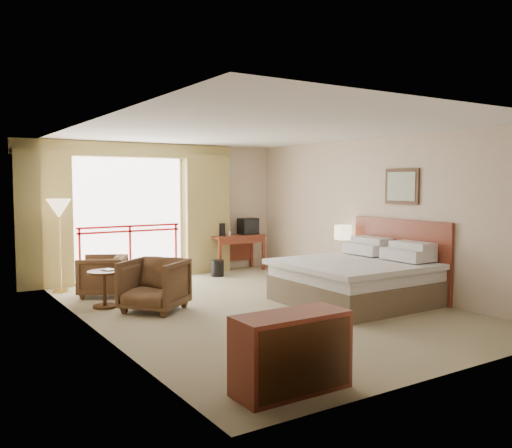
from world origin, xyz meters
TOP-DOWN VIEW (x-y plane):
  - floor at (0.00, 0.00)m, footprint 7.00×7.00m
  - ceiling at (0.00, 0.00)m, footprint 7.00×7.00m
  - wall_back at (0.00, 3.50)m, footprint 5.00×0.00m
  - wall_front at (0.00, -3.50)m, footprint 5.00×0.00m
  - wall_left at (-2.50, 0.00)m, footprint 0.00×7.00m
  - wall_right at (2.50, 0.00)m, footprint 0.00×7.00m
  - balcony_door at (-0.80, 3.48)m, footprint 2.40×0.00m
  - balcony_railing at (-0.80, 3.46)m, footprint 2.09×0.03m
  - curtain_left at (-2.45, 3.35)m, footprint 1.00×0.26m
  - curtain_right at (0.85, 3.35)m, footprint 1.00×0.26m
  - valance at (-0.80, 3.38)m, footprint 4.40×0.22m
  - hvac_vent at (1.30, 3.47)m, footprint 0.50×0.04m
  - bed at (1.50, -0.60)m, footprint 2.13×2.06m
  - headboard at (2.46, -0.60)m, footprint 0.06×2.10m
  - framed_art at (2.47, -0.60)m, footprint 0.04×0.72m
  - nightstand at (2.25, 0.54)m, footprint 0.40×0.47m
  - table_lamp at (2.25, 0.59)m, footprint 0.32×0.32m
  - phone at (2.20, 0.39)m, footprint 0.21×0.17m
  - desk at (1.50, 3.25)m, footprint 1.19×0.57m
  - tv at (1.80, 3.19)m, footprint 0.40×0.32m
  - coffee_maker at (1.15, 3.20)m, footprint 0.13×0.13m
  - cup at (1.30, 3.15)m, footprint 0.08×0.08m
  - wastebasket at (0.79, 2.75)m, footprint 0.29×0.29m
  - armchair_far at (-1.77, 2.11)m, footprint 1.02×1.01m
  - armchair_near at (-1.45, 0.61)m, footprint 1.19×1.19m
  - side_table at (-2.00, 1.23)m, footprint 0.52×0.52m
  - book at (-2.00, 1.23)m, footprint 0.21×0.24m
  - floor_lamp at (-2.29, 2.85)m, footprint 0.42×0.42m
  - dresser at (-1.59, -3.02)m, footprint 1.09×0.46m

SIDE VIEW (x-z plane):
  - floor at x=0.00m, z-range 0.00..0.00m
  - armchair_far at x=-1.77m, z-range -0.34..0.34m
  - armchair_near at x=-1.45m, z-range -0.39..0.39m
  - wastebasket at x=0.79m, z-range 0.00..0.33m
  - nightstand at x=2.25m, z-range 0.00..0.55m
  - dresser at x=-1.59m, z-range 0.00..0.73m
  - bed at x=1.50m, z-range -0.11..0.86m
  - side_table at x=-2.00m, z-range 0.10..0.67m
  - book at x=-2.00m, z-range 0.56..0.58m
  - phone at x=2.20m, z-range 0.55..0.64m
  - desk at x=1.50m, z-range 0.22..0.99m
  - headboard at x=2.46m, z-range 0.00..1.30m
  - balcony_railing at x=-0.80m, z-range 0.30..1.32m
  - cup at x=1.30m, z-range 0.77..0.87m
  - coffee_maker at x=1.15m, z-range 0.77..1.04m
  - tv at x=1.80m, z-range 0.77..1.13m
  - table_lamp at x=2.25m, z-range 0.71..1.27m
  - balcony_door at x=-0.80m, z-range 0.00..2.40m
  - curtain_left at x=-2.45m, z-range 0.00..2.50m
  - curtain_right at x=0.85m, z-range 0.00..2.50m
  - wall_left at x=-2.50m, z-range -2.15..4.85m
  - wall_right at x=2.50m, z-range -2.15..4.85m
  - wall_back at x=0.00m, z-range -1.15..3.85m
  - wall_front at x=0.00m, z-range -1.15..3.85m
  - floor_lamp at x=-2.29m, z-range 0.59..2.22m
  - framed_art at x=2.47m, z-range 1.55..2.15m
  - hvac_vent at x=1.30m, z-range 2.10..2.60m
  - valance at x=-0.80m, z-range 2.41..2.69m
  - ceiling at x=0.00m, z-range 2.70..2.70m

